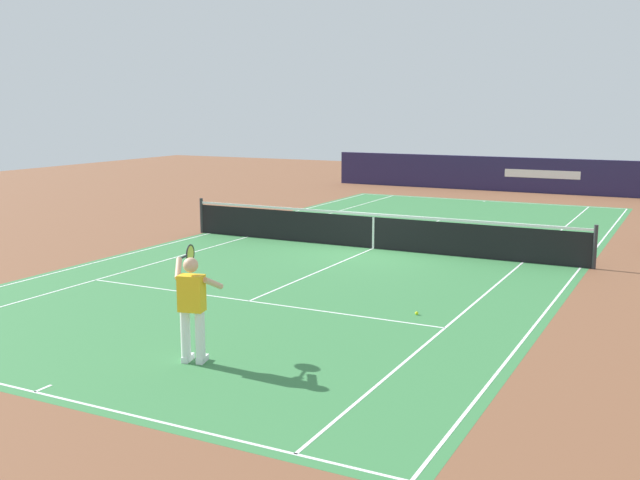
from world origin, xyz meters
TOP-DOWN VIEW (x-y plane):
  - ground_plane at (0.00, 0.00)m, footprint 60.00×60.00m
  - court_slab at (0.00, 0.00)m, footprint 24.20×11.40m
  - court_line_markings at (0.00, 0.00)m, footprint 23.85×11.05m
  - tennis_net at (0.00, 0.00)m, footprint 0.10×11.70m
  - stadium_barrier at (-15.90, 0.00)m, footprint 0.26×17.00m
  - tennis_player_near at (9.88, 1.21)m, footprint 0.99×0.86m
  - tennis_ball at (5.82, 3.37)m, footprint 0.07×0.07m

SIDE VIEW (x-z plane):
  - ground_plane at x=0.00m, z-range 0.00..0.00m
  - court_slab at x=0.00m, z-range 0.00..0.00m
  - court_line_markings at x=0.00m, z-range 0.00..0.01m
  - tennis_ball at x=5.82m, z-range 0.00..0.07m
  - tennis_net at x=0.00m, z-range -0.05..1.03m
  - stadium_barrier at x=-15.90m, z-range 0.00..1.58m
  - tennis_player_near at x=9.88m, z-range 0.08..1.78m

